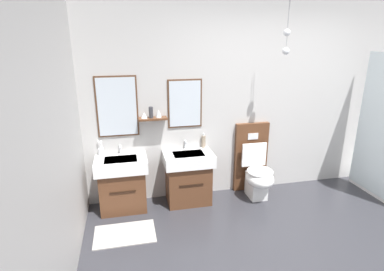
% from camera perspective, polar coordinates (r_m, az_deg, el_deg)
% --- Properties ---
extents(ground_plane, '(6.36, 4.93, 0.10)m').
position_cam_1_polar(ground_plane, '(3.57, 25.06, -21.77)').
color(ground_plane, '#2D2D33').
rests_on(ground_plane, ground).
extents(wall_back, '(5.16, 0.56, 2.60)m').
position_cam_1_polar(wall_back, '(4.41, 13.17, 6.48)').
color(wall_back, '#B7B5B2').
rests_on(wall_back, ground).
extents(wall_left, '(0.12, 3.73, 2.60)m').
position_cam_1_polar(wall_left, '(2.34, -26.98, -4.99)').
color(wall_left, '#B7B5B2').
rests_on(wall_left, ground).
extents(bath_mat, '(0.68, 0.44, 0.01)m').
position_cam_1_polar(bath_mat, '(3.73, -12.34, -17.42)').
color(bath_mat, '#9E9993').
rests_on(bath_mat, ground).
extents(vanity_sink_left, '(0.64, 0.47, 0.70)m').
position_cam_1_polar(vanity_sink_left, '(4.05, -12.78, -8.44)').
color(vanity_sink_left, '#56331E').
rests_on(vanity_sink_left, ground).
extents(tap_on_left_sink, '(0.03, 0.13, 0.11)m').
position_cam_1_polar(tap_on_left_sink, '(4.05, -13.17, -2.34)').
color(tap_on_left_sink, silver).
rests_on(tap_on_left_sink, vanity_sink_left).
extents(vanity_sink_right, '(0.64, 0.47, 0.70)m').
position_cam_1_polar(vanity_sink_right, '(4.12, -0.72, -7.51)').
color(vanity_sink_right, '#56331E').
rests_on(vanity_sink_right, ground).
extents(tap_on_right_sink, '(0.03, 0.13, 0.11)m').
position_cam_1_polar(tap_on_right_sink, '(4.12, -1.22, -1.52)').
color(tap_on_right_sink, silver).
rests_on(tap_on_right_sink, vanity_sink_right).
extents(toilet, '(0.48, 0.63, 1.00)m').
position_cam_1_polar(toilet, '(4.39, 11.60, -6.20)').
color(toilet, '#56331E').
rests_on(toilet, ground).
extents(toothbrush_cup, '(0.07, 0.07, 0.20)m').
position_cam_1_polar(toothbrush_cup, '(4.06, -16.54, -2.80)').
color(toothbrush_cup, silver).
rests_on(toothbrush_cup, vanity_sink_left).
extents(soap_dispenser, '(0.06, 0.06, 0.20)m').
position_cam_1_polar(soap_dispenser, '(4.16, 2.15, -1.08)').
color(soap_dispenser, gray).
rests_on(soap_dispenser, vanity_sink_right).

